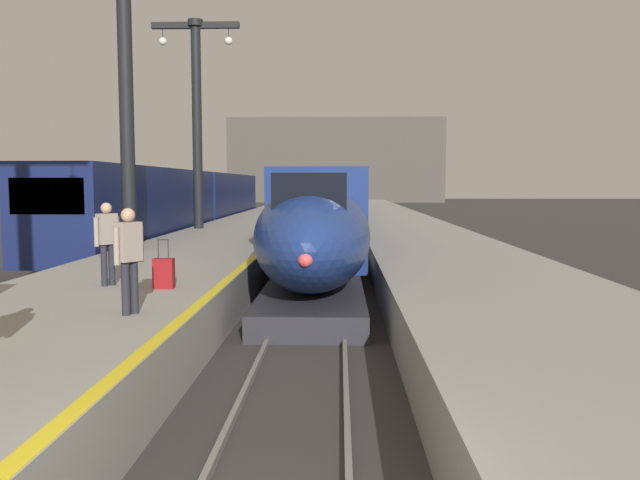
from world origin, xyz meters
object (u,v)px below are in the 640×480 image
object	(u,v)px
regional_train_adjacent	(190,201)
station_column_far	(197,105)
passenger_mid_platform	(129,252)
rolling_suitcase	(164,273)
highspeed_train_main	(331,199)
passenger_near_edge	(107,237)
station_column_mid	(125,59)

from	to	relation	value
regional_train_adjacent	station_column_far	distance (m)	9.11
regional_train_adjacent	passenger_mid_platform	world-z (taller)	regional_train_adjacent
rolling_suitcase	highspeed_train_main	bearing A→B (deg)	85.57
station_column_far	passenger_near_edge	xyz separation A→B (m)	(1.84, -16.67, -4.68)
regional_train_adjacent	station_column_mid	bearing A→B (deg)	-82.75
highspeed_train_main	passenger_mid_platform	bearing A→B (deg)	-93.91
highspeed_train_main	station_column_far	bearing A→B (deg)	-106.77
station_column_mid	station_column_far	xyz separation A→B (m)	(-0.00, 9.75, -0.17)
highspeed_train_main	station_column_mid	xyz separation A→B (m)	(-5.90, -29.33, 4.92)
regional_train_adjacent	rolling_suitcase	bearing A→B (deg)	-77.88
passenger_near_edge	rolling_suitcase	size ratio (longest dim) A/B	1.72
station_column_mid	passenger_near_edge	bearing A→B (deg)	-75.10
passenger_near_edge	highspeed_train_main	bearing A→B (deg)	83.61
station_column_mid	station_column_far	bearing A→B (deg)	90.00
passenger_near_edge	regional_train_adjacent	bearing A→B (deg)	99.47
regional_train_adjacent	passenger_near_edge	bearing A→B (deg)	-80.53
station_column_mid	passenger_near_edge	xyz separation A→B (m)	(1.84, -6.91, -4.85)
regional_train_adjacent	rolling_suitcase	xyz separation A→B (m)	(5.27, -24.54, -0.77)
station_column_mid	station_column_far	size ratio (longest dim) A/B	1.03
regional_train_adjacent	station_column_mid	xyz separation A→B (m)	(2.20, -17.30, 4.76)
highspeed_train_main	passenger_mid_platform	distance (m)	39.17
regional_train_adjacent	station_column_mid	distance (m)	18.08
highspeed_train_main	station_column_mid	world-z (taller)	station_column_mid
highspeed_train_main	passenger_near_edge	world-z (taller)	highspeed_train_main
rolling_suitcase	station_column_mid	bearing A→B (deg)	112.99
highspeed_train_main	station_column_far	xyz separation A→B (m)	(-5.90, -19.58, 4.75)
highspeed_train_main	station_column_far	size ratio (longest dim) A/B	8.00
highspeed_train_main	rolling_suitcase	bearing A→B (deg)	-94.43
highspeed_train_main	regional_train_adjacent	distance (m)	14.50
rolling_suitcase	station_column_far	bearing A→B (deg)	100.24
highspeed_train_main	passenger_mid_platform	size ratio (longest dim) A/B	44.78
station_column_mid	station_column_far	world-z (taller)	station_column_mid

